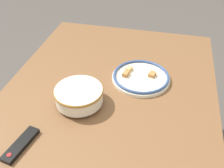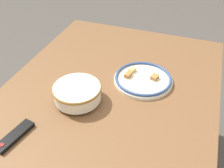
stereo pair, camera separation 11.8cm
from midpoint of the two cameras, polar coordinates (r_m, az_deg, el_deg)
The scene contains 4 objects.
dining_table at distance 1.32m, azimuth -3.94°, elevation -5.86°, with size 1.57×1.07×0.75m.
noodle_bowl at distance 1.24m, azimuth -9.91°, elevation -2.52°, with size 0.23×0.23×0.09m.
food_plate at distance 1.40m, azimuth 3.92°, elevation 1.44°, with size 0.31×0.31×0.04m.
tv_remote at distance 1.16m, azimuth -22.10°, elevation -12.25°, with size 0.19×0.08×0.02m.
Camera 1 is at (-0.92, -0.25, 1.60)m, focal length 42.00 mm.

